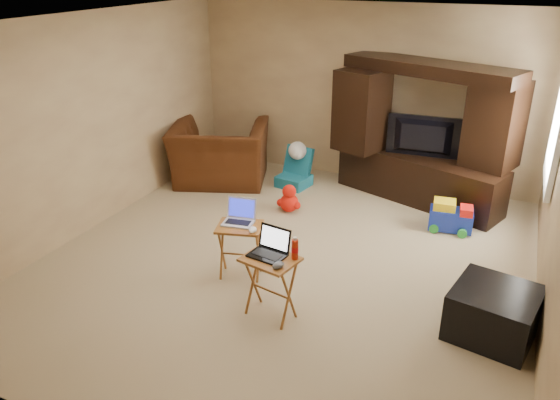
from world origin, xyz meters
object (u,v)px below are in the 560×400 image
at_px(laptop_left, 238,213).
at_px(tray_table_left, 240,251).
at_px(television, 422,138).
at_px(ottoman, 493,313).
at_px(mouse_left, 253,230).
at_px(mouse_right, 278,265).
at_px(plush_toy, 289,198).
at_px(recliner, 220,154).
at_px(tray_table_right, 271,287).
at_px(entertainment_center, 423,134).
at_px(water_bottle, 295,249).
at_px(laptop_right, 267,244).
at_px(push_toy, 451,216).
at_px(child_rocker, 294,168).

bearing_deg(laptop_left, tray_table_left, -53.58).
relative_size(television, ottoman, 1.38).
bearing_deg(mouse_left, mouse_right, -46.92).
bearing_deg(plush_toy, recliner, 157.59).
bearing_deg(mouse_left, television, 68.07).
distance_m(tray_table_right, mouse_left, 0.66).
distance_m(recliner, mouse_right, 3.57).
xyz_separation_m(television, mouse_right, (-0.58, -3.29, -0.26)).
bearing_deg(entertainment_center, mouse_right, -79.79).
relative_size(plush_toy, tray_table_left, 0.65).
bearing_deg(water_bottle, tray_table_right, -158.20).
relative_size(laptop_right, water_bottle, 1.70).
height_order(tray_table_left, mouse_right, mouse_right).
bearing_deg(push_toy, child_rocker, 159.69).
bearing_deg(push_toy, tray_table_left, -140.44).
bearing_deg(mouse_left, plush_toy, 101.22).
relative_size(push_toy, laptop_right, 1.62).
relative_size(laptop_right, mouse_left, 2.70).
relative_size(plush_toy, push_toy, 0.73).
xyz_separation_m(television, tray_table_right, (-0.71, -3.17, -0.59)).
bearing_deg(plush_toy, mouse_left, -78.78).
bearing_deg(child_rocker, entertainment_center, 18.50).
bearing_deg(plush_toy, television, 35.13).
bearing_deg(ottoman, push_toy, 107.85).
xyz_separation_m(recliner, mouse_left, (1.66, -2.27, 0.17)).
bearing_deg(laptop_right, push_toy, 70.72).
xyz_separation_m(television, recliner, (-2.76, -0.47, -0.46)).
height_order(child_rocker, tray_table_left, tray_table_left).
height_order(tray_table_right, laptop_left, laptop_left).
height_order(child_rocker, laptop_right, laptop_right).
height_order(plush_toy, mouse_left, mouse_left).
distance_m(ottoman, tray_table_left, 2.45).
bearing_deg(television, water_bottle, 77.29).
xyz_separation_m(child_rocker, push_toy, (2.27, -0.53, -0.09)).
xyz_separation_m(recliner, mouse_right, (2.18, -2.82, 0.20)).
relative_size(recliner, tray_table_right, 2.20).
relative_size(mouse_left, water_bottle, 0.63).
distance_m(recliner, mouse_left, 2.82).
distance_m(child_rocker, tray_table_left, 2.51).
relative_size(laptop_right, mouse_right, 2.58).
bearing_deg(water_bottle, recliner, 130.68).
distance_m(plush_toy, tray_table_right, 2.28).
relative_size(ottoman, laptop_right, 2.15).
bearing_deg(mouse_right, plush_toy, 110.72).
bearing_deg(television, recliner, 6.32).
bearing_deg(tray_table_right, laptop_right, 165.62).
relative_size(television, push_toy, 1.84).
bearing_deg(television, child_rocker, 3.05).
distance_m(tray_table_left, laptop_right, 0.84).
relative_size(entertainment_center, child_rocker, 4.04).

